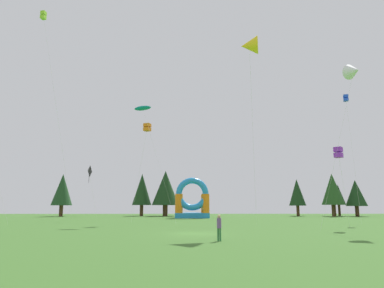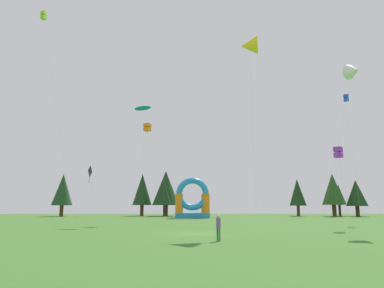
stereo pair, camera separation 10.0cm
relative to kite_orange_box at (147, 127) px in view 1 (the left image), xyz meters
name	(u,v)px [view 1 (the left image)]	position (x,y,z in m)	size (l,w,h in m)	color
ground_plane	(195,234)	(5.94, -16.39, -12.44)	(120.00, 120.00, 0.00)	#3D6B28
kite_orange_box	(147,127)	(0.00, 0.00, 0.00)	(2.47, 1.37, 12.96)	orange
kite_white_delta	(354,71)	(22.08, -12.31, 3.15)	(5.86, 2.26, 16.50)	white
kite_black_diamond	(89,172)	(-8.79, 4.72, -5.52)	(1.45, 1.62, 7.56)	black
kite_teal_parafoil	(143,108)	(-0.46, -1.47, 2.22)	(5.56, 1.51, 15.22)	#0C7F7A
kite_yellow_delta	(249,46)	(11.86, -11.04, 6.41)	(2.68, 8.46, 19.83)	yellow
kite_purple_box	(338,152)	(20.72, -10.49, -4.89)	(1.66, 1.69, 8.10)	purple
kite_blue_box	(346,98)	(28.24, 2.50, 4.96)	(2.38, 5.88, 17.94)	blue
kite_lime_box	(44,17)	(-14.23, -1.53, 15.03)	(2.77, 10.07, 28.18)	#8CD826
person_left_edge	(219,225)	(7.35, -22.22, -11.45)	(0.40, 0.40, 1.68)	#33723F
inflatable_red_slide	(192,203)	(6.28, 16.39, -9.89)	(5.93, 4.63, 6.95)	#268CD8
tree_row_0	(62,190)	(-19.54, 24.93, -7.23)	(4.06, 4.06, 8.37)	#4C331E
tree_row_1	(142,190)	(-3.96, 27.40, -7.08)	(3.97, 3.97, 8.62)	#4C331E
tree_row_2	(165,188)	(0.97, 26.36, -6.81)	(5.47, 5.47, 9.16)	#4C331E
tree_row_3	(297,193)	(28.04, 26.23, -7.70)	(3.37, 3.37, 7.48)	#4C331E
tree_row_4	(332,189)	(34.37, 23.77, -7.14)	(4.40, 4.40, 8.45)	#4C331E
tree_row_5	(338,195)	(36.79, 26.79, -8.15)	(2.73, 2.73, 6.39)	#4C331E
tree_row_6	(356,193)	(38.93, 23.65, -7.90)	(4.07, 4.07, 7.15)	#4C331E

